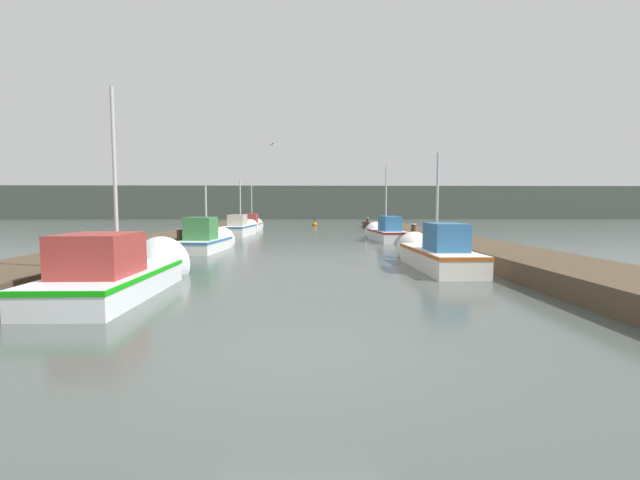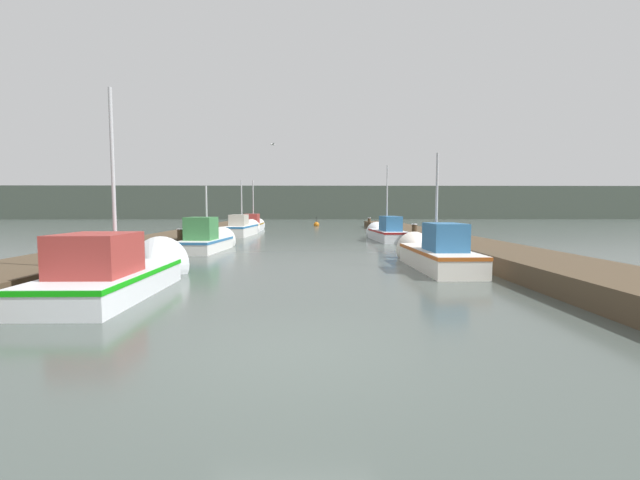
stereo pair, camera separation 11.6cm
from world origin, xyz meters
The scene contains 15 objects.
ground_plane centered at (0.00, 0.00, 0.00)m, with size 200.00×200.00×0.00m.
dock_left centered at (-6.65, 16.00, 0.27)m, with size 2.60×40.00×0.53m.
dock_right centered at (6.65, 16.00, 0.27)m, with size 2.60×40.00×0.53m.
distant_shore_ridge centered at (0.00, 67.47, 2.54)m, with size 120.00×16.00×5.08m.
fishing_boat_0 centered at (-4.04, 4.29, 0.43)m, with size 1.73×5.21×4.99m.
fishing_boat_1 centered at (4.15, 7.95, 0.46)m, with size 1.52×5.19×3.93m.
fishing_boat_2 centered at (-4.30, 13.33, 0.45)m, with size 1.77×4.42×3.23m.
fishing_boat_3 centered at (4.51, 18.92, 0.45)m, with size 1.69×5.34×4.60m.
fishing_boat_4 centered at (-4.39, 23.47, 0.46)m, with size 1.72×5.73×3.99m.
fishing_boat_5 centered at (-4.38, 28.72, 0.47)m, with size 1.40×5.69×4.30m.
mooring_piling_0 centered at (5.46, 16.07, 0.53)m, with size 0.29×0.29×1.05m.
mooring_piling_1 centered at (5.27, 31.75, 0.48)m, with size 0.31×0.31×0.95m.
mooring_piling_2 centered at (-5.27, 12.68, 0.50)m, with size 0.34×0.34×0.99m.
channel_buoy centered at (0.71, 36.60, 0.15)m, with size 0.54×0.54×1.04m.
seagull_lead centered at (-2.03, 20.07, 5.57)m, with size 0.35×0.54×0.12m.
Camera 2 is at (0.28, -5.44, 1.92)m, focal length 24.00 mm.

